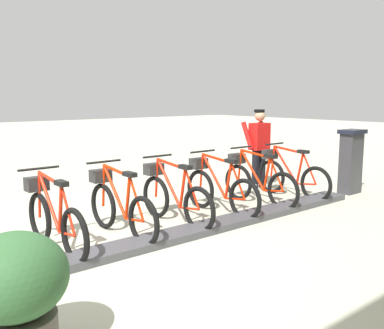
% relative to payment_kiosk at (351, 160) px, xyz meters
% --- Properties ---
extents(ground_plane, '(60.00, 60.00, 0.00)m').
position_rel_payment_kiosk_xyz_m(ground_plane, '(-0.05, 5.71, -0.67)').
color(ground_plane, '#BBBBA5').
extents(dock_rail_base, '(0.44, 10.22, 0.10)m').
position_rel_payment_kiosk_xyz_m(dock_rail_base, '(-0.05, 5.71, -0.62)').
color(dock_rail_base, '#47474C').
rests_on(dock_rail_base, ground).
extents(payment_kiosk, '(0.36, 0.52, 1.28)m').
position_rel_payment_kiosk_xyz_m(payment_kiosk, '(0.00, 0.00, 0.00)').
color(payment_kiosk, '#38383D').
rests_on(payment_kiosk, ground).
extents(bike_docked_0, '(1.72, 0.54, 1.02)m').
position_rel_payment_kiosk_xyz_m(bike_docked_0, '(0.57, 1.20, -0.24)').
color(bike_docked_0, black).
rests_on(bike_docked_0, ground).
extents(bike_docked_1, '(1.72, 0.54, 1.02)m').
position_rel_payment_kiosk_xyz_m(bike_docked_1, '(0.57, 2.14, -0.24)').
color(bike_docked_1, black).
rests_on(bike_docked_1, ground).
extents(bike_docked_2, '(1.72, 0.54, 1.02)m').
position_rel_payment_kiosk_xyz_m(bike_docked_2, '(0.57, 3.08, -0.24)').
color(bike_docked_2, black).
rests_on(bike_docked_2, ground).
extents(bike_docked_3, '(1.72, 0.54, 1.02)m').
position_rel_payment_kiosk_xyz_m(bike_docked_3, '(0.57, 4.02, -0.24)').
color(bike_docked_3, black).
rests_on(bike_docked_3, ground).
extents(bike_docked_4, '(1.72, 0.54, 1.02)m').
position_rel_payment_kiosk_xyz_m(bike_docked_4, '(0.57, 4.97, -0.24)').
color(bike_docked_4, black).
rests_on(bike_docked_4, ground).
extents(bike_docked_5, '(1.72, 0.54, 1.02)m').
position_rel_payment_kiosk_xyz_m(bike_docked_5, '(0.57, 5.91, -0.24)').
color(bike_docked_5, black).
rests_on(bike_docked_5, ground).
extents(worker_near_rack, '(0.47, 0.63, 1.66)m').
position_rel_payment_kiosk_xyz_m(worker_near_rack, '(1.52, 1.03, 0.24)').
color(worker_near_rack, white).
rests_on(worker_near_rack, ground).
extents(planter_bush, '(0.76, 0.76, 0.97)m').
position_rel_payment_kiosk_xyz_m(planter_bush, '(-1.52, 7.03, -0.12)').
color(planter_bush, '#59544C').
rests_on(planter_bush, ground).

